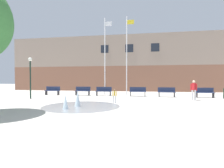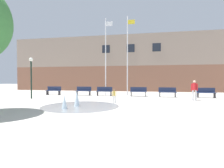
# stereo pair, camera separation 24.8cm
# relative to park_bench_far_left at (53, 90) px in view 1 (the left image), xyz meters

# --- Properties ---
(ground_plane) EXTENTS (100.00, 100.00, 0.00)m
(ground_plane) POSITION_rel_park_bench_far_left_xyz_m (7.67, -10.55, -0.48)
(ground_plane) COLOR #B2ADA3
(library_building) EXTENTS (36.00, 6.05, 7.97)m
(library_building) POSITION_rel_park_bench_far_left_xyz_m (7.67, 10.10, 3.51)
(library_building) COLOR brown
(library_building) RESTS_ON ground
(splash_fountain) EXTENTS (4.78, 4.78, 1.00)m
(splash_fountain) POSITION_rel_park_bench_far_left_xyz_m (5.61, -7.24, -0.23)
(splash_fountain) COLOR gray
(splash_fountain) RESTS_ON ground
(park_bench_far_left) EXTENTS (1.60, 0.44, 0.91)m
(park_bench_far_left) POSITION_rel_park_bench_far_left_xyz_m (0.00, 0.00, 0.00)
(park_bench_far_left) COLOR #28282D
(park_bench_far_left) RESTS_ON ground
(park_bench_left_of_flagpoles) EXTENTS (1.60, 0.44, 0.91)m
(park_bench_left_of_flagpoles) POSITION_rel_park_bench_far_left_xyz_m (3.34, 0.15, 0.00)
(park_bench_left_of_flagpoles) COLOR #28282D
(park_bench_left_of_flagpoles) RESTS_ON ground
(park_bench_under_left_flagpole) EXTENTS (1.60, 0.44, 0.91)m
(park_bench_under_left_flagpole) POSITION_rel_park_bench_far_left_xyz_m (5.63, 0.01, 0.00)
(park_bench_under_left_flagpole) COLOR #28282D
(park_bench_under_left_flagpole) RESTS_ON ground
(park_bench_center) EXTENTS (1.60, 0.44, 0.91)m
(park_bench_center) POSITION_rel_park_bench_far_left_xyz_m (9.06, 0.12, 0.00)
(park_bench_center) COLOR #28282D
(park_bench_center) RESTS_ON ground
(park_bench_near_trashcan) EXTENTS (1.60, 0.44, 0.91)m
(park_bench_near_trashcan) POSITION_rel_park_bench_far_left_xyz_m (11.78, -0.06, 0.00)
(park_bench_near_trashcan) COLOR #28282D
(park_bench_near_trashcan) RESTS_ON ground
(park_bench_far_right) EXTENTS (1.60, 0.44, 0.91)m
(park_bench_far_right) POSITION_rel_park_bench_far_left_xyz_m (15.14, -0.11, 0.00)
(park_bench_far_right) COLOR #28282D
(park_bench_far_right) RESTS_ON ground
(child_in_fountain) EXTENTS (0.31, 0.23, 0.99)m
(child_in_fountain) POSITION_rel_park_bench_far_left_xyz_m (7.59, -5.17, 0.10)
(child_in_fountain) COLOR silver
(child_in_fountain) RESTS_ON ground
(adult_in_red) EXTENTS (0.50, 0.39, 1.59)m
(adult_in_red) POSITION_rel_park_bench_far_left_xyz_m (13.51, -2.61, 0.45)
(adult_in_red) COLOR silver
(adult_in_red) RESTS_ON ground
(flagpole_left) EXTENTS (0.80, 0.10, 8.19)m
(flagpole_left) POSITION_rel_park_bench_far_left_xyz_m (5.56, 1.00, 3.87)
(flagpole_left) COLOR silver
(flagpole_left) RESTS_ON ground
(flagpole_right) EXTENTS (0.80, 0.10, 8.24)m
(flagpole_right) POSITION_rel_park_bench_far_left_xyz_m (7.90, 1.00, 3.89)
(flagpole_right) COLOR silver
(flagpole_right) RESTS_ON ground
(lamp_post_left_lane) EXTENTS (0.32, 0.32, 3.55)m
(lamp_post_left_lane) POSITION_rel_park_bench_far_left_xyz_m (0.02, -3.75, 1.87)
(lamp_post_left_lane) COLOR #192D23
(lamp_post_left_lane) RESTS_ON ground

